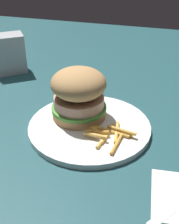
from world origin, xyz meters
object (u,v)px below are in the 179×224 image
at_px(sandwich, 79,93).
at_px(fries_pile, 109,134).
at_px(plate, 90,127).
at_px(napkin_dispenser, 8,54).

xyz_separation_m(sandwich, fries_pile, (0.05, 0.08, -0.05)).
bearing_deg(sandwich, plate, 49.71).
relative_size(sandwich, fries_pile, 1.08).
bearing_deg(napkin_dispenser, sandwich, -71.83).
relative_size(sandwich, napkin_dispenser, 1.07).
distance_m(plate, napkin_dispenser, 0.37).
relative_size(plate, napkin_dispenser, 2.32).
bearing_deg(sandwich, napkin_dispenser, -125.41).
bearing_deg(fries_pile, sandwich, -124.13).
height_order(fries_pile, napkin_dispenser, napkin_dispenser).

